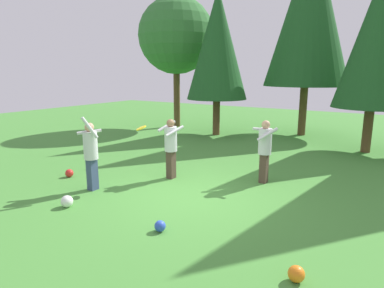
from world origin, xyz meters
The scene contains 13 objects.
ground_plane centered at (0.00, 0.00, 0.00)m, with size 40.00×40.00×0.00m, color #478C38.
person_thrower centered at (-2.27, -0.86, 1.01)m, with size 0.68×0.68×1.86m.
person_catcher centered at (-1.16, 0.94, 0.97)m, with size 0.65×0.69×1.64m.
person_bystander centered at (1.13, 1.94, 0.98)m, with size 0.73×0.71×1.66m.
frisbee centered at (-1.48, 0.12, 1.49)m, with size 0.37×0.37×0.13m.
ball_red centered at (-3.62, -0.51, 0.11)m, with size 0.22×0.22×0.22m, color red.
ball_white centered at (-1.88, -1.93, 0.13)m, with size 0.26×0.26×0.26m, color white.
ball_blue centered at (0.52, -1.75, 0.10)m, with size 0.21×0.21×0.21m, color blue.
ball_orange centered at (3.06, -1.94, 0.12)m, with size 0.24×0.24×0.24m, color orange.
tree_far_left centered at (-6.17, 8.44, 4.67)m, with size 3.88×3.88×6.63m.
tree_right centered at (3.05, 7.25, 3.97)m, with size 2.66×2.66×6.36m.
tree_left centered at (-3.23, 7.41, 4.05)m, with size 2.72×2.72×6.49m.
tree_center centered at (0.16, 9.47, 5.51)m, with size 3.69×3.69×8.81m.
Camera 1 is at (4.06, -6.25, 2.88)m, focal length 31.34 mm.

